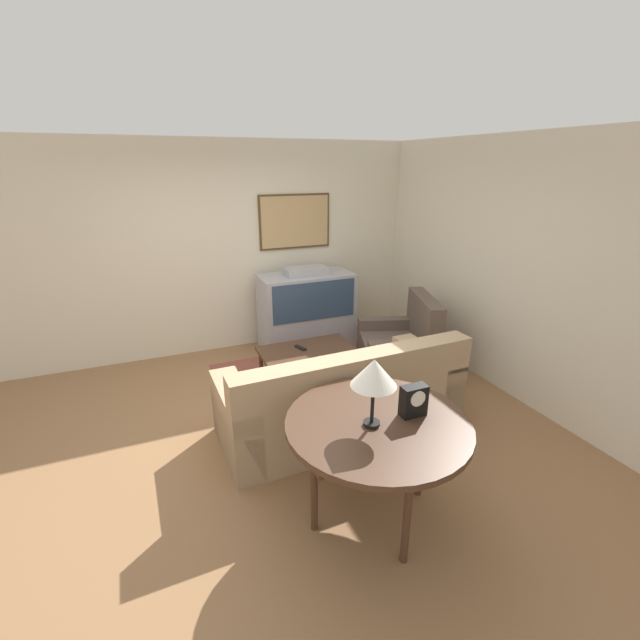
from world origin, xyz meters
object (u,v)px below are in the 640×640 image
object	(u,v)px
table_lamp	(374,374)
armchair	(400,347)
couch	(342,400)
tv	(307,311)
console_table	(378,429)
mantel_clock	(414,401)
coffee_table	(306,352)

from	to	relation	value
table_lamp	armchair	bearing A→B (deg)	52.35
couch	armchair	bearing A→B (deg)	-145.22
tv	table_lamp	bearing A→B (deg)	-103.09
tv	console_table	size ratio (longest dim) A/B	1.00
console_table	mantel_clock	xyz separation A→B (m)	(0.25, -0.02, 0.17)
tv	coffee_table	world-z (taller)	tv
couch	coffee_table	xyz separation A→B (m)	(0.02, 1.00, 0.07)
tv	couch	size ratio (longest dim) A/B	0.55
couch	console_table	distance (m)	1.17
tv	armchair	bearing A→B (deg)	-53.03
couch	console_table	size ratio (longest dim) A/B	1.82
couch	mantel_clock	bearing A→B (deg)	88.61
mantel_clock	table_lamp	bearing A→B (deg)	179.82
tv	table_lamp	size ratio (longest dim) A/B	2.63
coffee_table	couch	bearing A→B (deg)	-91.35
tv	mantel_clock	size ratio (longest dim) A/B	5.66
armchair	coffee_table	size ratio (longest dim) A/B	1.10
armchair	mantel_clock	xyz separation A→B (m)	(-1.21, -1.98, 0.62)
tv	table_lamp	distance (m)	3.20
tv	mantel_clock	world-z (taller)	tv
tv	couch	xyz separation A→B (m)	(-0.40, -1.98, -0.21)
tv	console_table	world-z (taller)	tv
coffee_table	mantel_clock	xyz separation A→B (m)	(-0.02, -2.08, 0.52)
couch	table_lamp	size ratio (longest dim) A/B	4.78
console_table	couch	bearing A→B (deg)	76.84
couch	table_lamp	distance (m)	1.41
table_lamp	mantel_clock	distance (m)	0.41
tv	couch	distance (m)	2.03
armchair	mantel_clock	world-z (taller)	mantel_clock
tv	couch	bearing A→B (deg)	-101.47
couch	mantel_clock	size ratio (longest dim) A/B	10.30
armchair	mantel_clock	bearing A→B (deg)	-12.31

